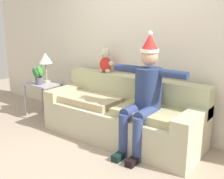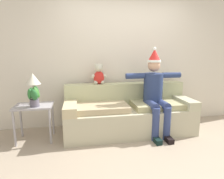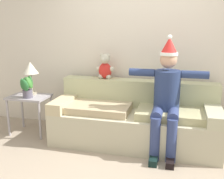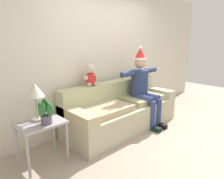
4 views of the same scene
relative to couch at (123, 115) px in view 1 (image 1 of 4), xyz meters
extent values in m
plane|color=tan|center=(0.00, -1.04, -0.34)|extent=(10.00, 10.00, 0.00)
cube|color=beige|center=(0.00, 0.51, 1.01)|extent=(7.00, 0.10, 2.70)
cube|color=#BBB596|center=(0.00, -0.05, -0.11)|extent=(2.30, 0.86, 0.46)
cube|color=#B9BB8E|center=(0.00, 0.26, 0.32)|extent=(2.30, 0.24, 0.40)
cube|color=#C3B38A|center=(-1.04, -0.05, 0.20)|extent=(0.22, 0.86, 0.15)
cube|color=#BAB996|center=(1.04, -0.05, 0.20)|extent=(0.22, 0.86, 0.15)
cube|color=tan|center=(-0.52, -0.10, 0.17)|extent=(0.92, 0.60, 0.10)
cube|color=tan|center=(0.52, -0.10, 0.17)|extent=(0.92, 0.60, 0.10)
cylinder|color=navy|center=(0.44, -0.07, 0.48)|extent=(0.34, 0.34, 0.52)
sphere|color=tan|center=(0.44, -0.07, 0.88)|extent=(0.22, 0.22, 0.22)
cylinder|color=white|center=(0.44, -0.07, 0.96)|extent=(0.23, 0.23, 0.04)
cone|color=red|center=(0.44, -0.07, 1.07)|extent=(0.21, 0.21, 0.20)
sphere|color=white|center=(0.44, -0.07, 1.17)|extent=(0.06, 0.06, 0.06)
cylinder|color=navy|center=(0.34, -0.27, 0.22)|extent=(0.14, 0.40, 0.14)
cylinder|color=navy|center=(0.34, -0.47, -0.06)|extent=(0.13, 0.13, 0.56)
cube|color=black|center=(0.34, -0.55, -0.30)|extent=(0.10, 0.24, 0.08)
cylinder|color=navy|center=(0.54, -0.27, 0.22)|extent=(0.14, 0.40, 0.14)
cylinder|color=navy|center=(0.54, -0.47, -0.06)|extent=(0.13, 0.13, 0.56)
cube|color=black|center=(0.54, -0.55, -0.30)|extent=(0.10, 0.24, 0.08)
cylinder|color=navy|center=(0.10, -0.07, 0.70)|extent=(0.34, 0.10, 0.10)
cylinder|color=navy|center=(0.78, -0.07, 0.70)|extent=(0.34, 0.10, 0.10)
ellipsoid|color=red|center=(-0.51, 0.26, 0.64)|extent=(0.20, 0.16, 0.24)
sphere|color=beige|center=(-0.51, 0.26, 0.82)|extent=(0.15, 0.15, 0.15)
sphere|color=beige|center=(-0.51, 0.20, 0.81)|extent=(0.07, 0.07, 0.07)
sphere|color=beige|center=(-0.56, 0.26, 0.87)|extent=(0.05, 0.05, 0.05)
sphere|color=beige|center=(-0.46, 0.26, 0.87)|extent=(0.05, 0.05, 0.05)
sphere|color=beige|center=(-0.62, 0.26, 0.67)|extent=(0.08, 0.08, 0.08)
sphere|color=beige|center=(-0.57, 0.23, 0.56)|extent=(0.08, 0.08, 0.08)
sphere|color=beige|center=(-0.41, 0.26, 0.67)|extent=(0.08, 0.08, 0.08)
sphere|color=beige|center=(-0.45, 0.23, 0.56)|extent=(0.08, 0.08, 0.08)
cube|color=#A19CA2|center=(-1.62, -0.09, 0.25)|extent=(0.59, 0.43, 0.03)
cylinder|color=#A19CA2|center=(-1.89, -0.27, -0.05)|extent=(0.04, 0.04, 0.57)
cylinder|color=#A19CA2|center=(-1.36, -0.27, -0.05)|extent=(0.04, 0.04, 0.57)
cylinder|color=#A19CA2|center=(-1.89, 0.10, -0.05)|extent=(0.04, 0.04, 0.57)
cylinder|color=#A19CA2|center=(-1.36, 0.10, -0.05)|extent=(0.04, 0.04, 0.57)
cylinder|color=#B2A88F|center=(-1.62, 0.00, 0.28)|extent=(0.14, 0.14, 0.03)
cylinder|color=#ADA88B|center=(-1.62, 0.00, 0.44)|extent=(0.02, 0.02, 0.30)
cone|color=beige|center=(-1.62, 0.00, 0.68)|extent=(0.24, 0.24, 0.18)
cylinder|color=#595463|center=(-1.58, -0.18, 0.32)|extent=(0.14, 0.14, 0.12)
ellipsoid|color=#35752D|center=(-1.54, -0.19, 0.49)|extent=(0.13, 0.12, 0.20)
ellipsoid|color=#2B622D|center=(-1.56, -0.13, 0.50)|extent=(0.14, 0.11, 0.19)
ellipsoid|color=#2F6530|center=(-1.62, -0.13, 0.47)|extent=(0.14, 0.11, 0.19)
ellipsoid|color=#2D7233|center=(-1.64, -0.21, 0.47)|extent=(0.12, 0.16, 0.20)
ellipsoid|color=#26612E|center=(-1.56, -0.27, 0.47)|extent=(0.15, 0.11, 0.21)
camera|label=1|loc=(2.07, -3.04, 1.34)|focal=43.60mm
camera|label=2|loc=(-0.90, -3.25, 1.11)|focal=30.45mm
camera|label=3|loc=(0.56, -3.48, 1.30)|focal=41.66mm
camera|label=4|loc=(-2.65, -2.50, 1.31)|focal=32.42mm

